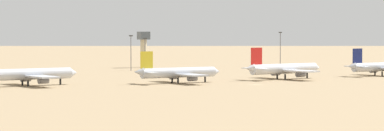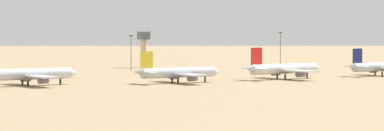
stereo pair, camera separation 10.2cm
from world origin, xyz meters
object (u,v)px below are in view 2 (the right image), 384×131
at_px(parked_jet_red_4, 283,69).
at_px(light_pole_mid, 145,52).
at_px(control_tower, 144,46).
at_px(light_pole_west, 131,50).
at_px(parked_jet_yellow_3, 178,73).
at_px(light_pole_east, 280,47).
at_px(parked_jet_orange_2, 28,74).
at_px(parked_jet_navy_5, 381,67).

xyz_separation_m(parked_jet_red_4, light_pole_mid, (-18.88, 92.64, 4.75)).
bearing_deg(control_tower, light_pole_west, -122.98).
relative_size(parked_jet_yellow_3, control_tower, 1.95).
xyz_separation_m(parked_jet_red_4, light_pole_east, (63.22, 105.11, 6.08)).
height_order(control_tower, light_pole_west, control_tower).
relative_size(parked_jet_orange_2, light_pole_east, 2.10).
bearing_deg(parked_jet_yellow_3, parked_jet_orange_2, 167.37).
bearing_deg(parked_jet_navy_5, parked_jet_orange_2, 175.46).
relative_size(parked_jet_orange_2, light_pole_west, 2.26).
xyz_separation_m(parked_jet_navy_5, light_pole_east, (14.15, 102.12, 6.38)).
xyz_separation_m(parked_jet_yellow_3, parked_jet_red_4, (47.37, 4.17, 0.27)).
xyz_separation_m(parked_jet_navy_5, light_pole_west, (-75.09, 89.70, 5.71)).
bearing_deg(control_tower, light_pole_east, -12.90).
distance_m(parked_jet_yellow_3, parked_jet_red_4, 47.56).
xyz_separation_m(parked_jet_red_4, parked_jet_navy_5, (49.07, 2.99, -0.30)).
height_order(parked_jet_orange_2, light_pole_west, light_pole_west).
relative_size(parked_jet_yellow_3, parked_jet_red_4, 0.93).
height_order(parked_jet_yellow_3, light_pole_mid, light_pole_mid).
bearing_deg(control_tower, parked_jet_navy_5, -64.46).
relative_size(parked_jet_navy_5, light_pole_mid, 2.29).
height_order(control_tower, light_pole_mid, control_tower).
xyz_separation_m(parked_jet_orange_2, parked_jet_yellow_3, (52.94, -8.46, -0.23)).
distance_m(parked_jet_orange_2, parked_jet_red_4, 100.40).
distance_m(parked_jet_red_4, light_pole_east, 122.81).
height_order(parked_jet_yellow_3, control_tower, control_tower).
bearing_deg(parked_jet_red_4, parked_jet_yellow_3, 176.23).
xyz_separation_m(parked_jet_yellow_3, light_pole_east, (110.59, 109.28, 6.35)).
xyz_separation_m(parked_jet_orange_2, light_pole_east, (163.53, 100.83, 6.11)).
distance_m(parked_jet_orange_2, light_pole_mid, 120.25).
xyz_separation_m(parked_jet_yellow_3, light_pole_west, (21.36, 96.86, 5.68)).
relative_size(parked_jet_orange_2, parked_jet_red_4, 0.99).
distance_m(parked_jet_red_4, light_pole_west, 96.42).
xyz_separation_m(light_pole_west, light_pole_mid, (7.13, -0.04, -0.65)).
height_order(parked_jet_red_4, light_pole_mid, light_pole_mid).
xyz_separation_m(control_tower, light_pole_west, (-18.57, -28.62, -1.41)).
bearing_deg(parked_jet_navy_5, light_pole_west, 125.89).
relative_size(parked_jet_orange_2, light_pole_mid, 2.45).
height_order(parked_jet_navy_5, light_pole_mid, light_pole_mid).
relative_size(light_pole_west, light_pole_mid, 1.08).
bearing_deg(light_pole_mid, parked_jet_orange_2, -132.66).
distance_m(light_pole_mid, light_pole_east, 83.06).
bearing_deg(parked_jet_yellow_3, parked_jet_navy_5, 0.69).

